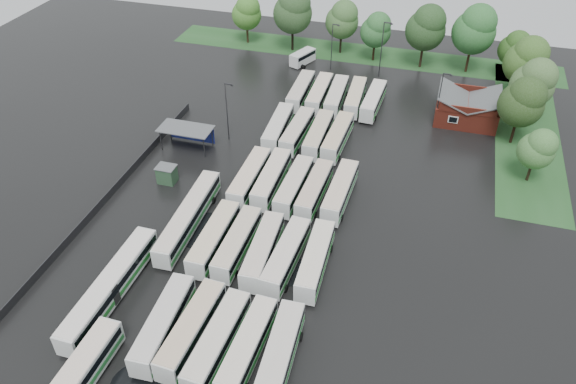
# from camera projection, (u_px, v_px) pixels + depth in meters

# --- Properties ---
(ground) EXTENTS (160.00, 160.00, 0.00)m
(ground) POSITION_uv_depth(u_px,v_px,m) (244.00, 264.00, 67.46)
(ground) COLOR black
(ground) RESTS_ON ground
(brick_building) EXTENTS (10.07, 8.60, 5.39)m
(brick_building) POSITION_uv_depth(u_px,v_px,m) (467.00, 110.00, 93.51)
(brick_building) COLOR maroon
(brick_building) RESTS_ON ground
(wash_shed) EXTENTS (8.20, 4.20, 3.58)m
(wash_shed) POSITION_uv_depth(u_px,v_px,m) (187.00, 130.00, 86.30)
(wash_shed) COLOR #2D2D30
(wash_shed) RESTS_ON ground
(utility_hut) EXTENTS (2.70, 2.20, 2.62)m
(utility_hut) POSITION_uv_depth(u_px,v_px,m) (167.00, 174.00, 79.91)
(utility_hut) COLOR #25432A
(utility_hut) RESTS_ON ground
(grass_strip_north) EXTENTS (80.00, 10.00, 0.01)m
(grass_strip_north) POSITION_uv_depth(u_px,v_px,m) (360.00, 54.00, 116.38)
(grass_strip_north) COLOR #1F491E
(grass_strip_north) RESTS_ON ground
(grass_strip_east) EXTENTS (10.00, 50.00, 0.01)m
(grass_strip_east) POSITION_uv_depth(u_px,v_px,m) (527.00, 129.00, 92.41)
(grass_strip_east) COLOR #1F491E
(grass_strip_east) RESTS_ON ground
(west_fence) EXTENTS (0.10, 50.00, 1.20)m
(west_fence) POSITION_uv_depth(u_px,v_px,m) (114.00, 190.00, 78.19)
(west_fence) COLOR #2D2D30
(west_fence) RESTS_ON ground
(bus_r1c0) EXTENTS (3.09, 11.88, 3.28)m
(bus_r1c0) POSITION_uv_depth(u_px,v_px,m) (164.00, 324.00, 57.97)
(bus_r1c0) COLOR silver
(bus_r1c0) RESTS_ON ground
(bus_r1c1) EXTENTS (2.98, 11.85, 3.27)m
(bus_r1c1) POSITION_uv_depth(u_px,v_px,m) (192.00, 329.00, 57.39)
(bus_r1c1) COLOR silver
(bus_r1c1) RESTS_ON ground
(bus_r1c2) EXTENTS (3.00, 11.86, 3.28)m
(bus_r1c2) POSITION_uv_depth(u_px,v_px,m) (218.00, 341.00, 56.25)
(bus_r1c2) COLOR silver
(bus_r1c2) RESTS_ON ground
(bus_r1c3) EXTENTS (2.78, 11.43, 3.16)m
(bus_r1c3) POSITION_uv_depth(u_px,v_px,m) (248.00, 346.00, 55.78)
(bus_r1c3) COLOR silver
(bus_r1c3) RESTS_ON ground
(bus_r1c4) EXTENTS (3.10, 12.06, 3.33)m
(bus_r1c4) POSITION_uv_depth(u_px,v_px,m) (279.00, 356.00, 54.77)
(bus_r1c4) COLOR silver
(bus_r1c4) RESTS_ON ground
(bus_r2c0) EXTENTS (2.56, 11.83, 3.29)m
(bus_r2c0) POSITION_uv_depth(u_px,v_px,m) (214.00, 238.00, 68.39)
(bus_r2c0) COLOR silver
(bus_r2c0) RESTS_ON ground
(bus_r2c1) EXTENTS (2.50, 11.48, 3.19)m
(bus_r2c1) POSITION_uv_depth(u_px,v_px,m) (237.00, 243.00, 67.76)
(bus_r2c1) COLOR silver
(bus_r2c1) RESTS_ON ground
(bus_r2c2) EXTENTS (3.04, 11.72, 3.23)m
(bus_r2c2) POSITION_uv_depth(u_px,v_px,m) (263.00, 251.00, 66.69)
(bus_r2c2) COLOR silver
(bus_r2c2) RESTS_ON ground
(bus_r2c3) EXTENTS (2.98, 11.71, 3.23)m
(bus_r2c3) POSITION_uv_depth(u_px,v_px,m) (286.00, 256.00, 65.97)
(bus_r2c3) COLOR silver
(bus_r2c3) RESTS_ON ground
(bus_r2c4) EXTENTS (2.86, 11.72, 3.24)m
(bus_r2c4) POSITION_uv_depth(u_px,v_px,m) (315.00, 260.00, 65.45)
(bus_r2c4) COLOR silver
(bus_r2c4) RESTS_ON ground
(bus_r3c0) EXTENTS (2.55, 11.90, 3.31)m
(bus_r3c0) POSITION_uv_depth(u_px,v_px,m) (250.00, 177.00, 78.42)
(bus_r3c0) COLOR silver
(bus_r3c0) RESTS_ON ground
(bus_r3c1) EXTENTS (2.66, 11.87, 3.30)m
(bus_r3c1) POSITION_uv_depth(u_px,v_px,m) (271.00, 179.00, 78.19)
(bus_r3c1) COLOR silver
(bus_r3c1) RESTS_ON ground
(bus_r3c2) EXTENTS (2.72, 11.53, 3.20)m
(bus_r3c2) POSITION_uv_depth(u_px,v_px,m) (294.00, 186.00, 76.98)
(bus_r3c2) COLOR silver
(bus_r3c2) RESTS_ON ground
(bus_r3c3) EXTENTS (2.76, 11.41, 3.16)m
(bus_r3c3) POSITION_uv_depth(u_px,v_px,m) (314.00, 190.00, 76.32)
(bus_r3c3) COLOR silver
(bus_r3c3) RESTS_ON ground
(bus_r3c4) EXTENTS (2.82, 11.91, 3.30)m
(bus_r3c4) POSITION_uv_depth(u_px,v_px,m) (340.00, 191.00, 75.88)
(bus_r3c4) COLOR silver
(bus_r3c4) RESTS_ON ground
(bus_r4c0) EXTENTS (3.07, 11.85, 3.27)m
(bus_r4c0) POSITION_uv_depth(u_px,v_px,m) (278.00, 128.00, 89.21)
(bus_r4c0) COLOR silver
(bus_r4c0) RESTS_ON ground
(bus_r4c1) EXTENTS (2.81, 11.48, 3.17)m
(bus_r4c1) POSITION_uv_depth(u_px,v_px,m) (297.00, 131.00, 88.46)
(bus_r4c1) COLOR silver
(bus_r4c1) RESTS_ON ground
(bus_r4c2) EXTENTS (2.54, 11.58, 3.22)m
(bus_r4c2) POSITION_uv_depth(u_px,v_px,m) (318.00, 135.00, 87.54)
(bus_r4c2) COLOR silver
(bus_r4c2) RESTS_ON ground
(bus_r4c3) EXTENTS (2.87, 11.78, 3.26)m
(bus_r4c3) POSITION_uv_depth(u_px,v_px,m) (338.00, 137.00, 86.98)
(bus_r4c3) COLOR silver
(bus_r4c3) RESTS_ON ground
(bus_r5c0) EXTENTS (2.77, 11.82, 3.27)m
(bus_r5c0) POSITION_uv_depth(u_px,v_px,m) (301.00, 91.00, 99.14)
(bus_r5c0) COLOR silver
(bus_r5c0) RESTS_ON ground
(bus_r5c1) EXTENTS (2.75, 11.81, 3.27)m
(bus_r5c1) POSITION_uv_depth(u_px,v_px,m) (319.00, 94.00, 98.41)
(bus_r5c1) COLOR silver
(bus_r5c1) RESTS_ON ground
(bus_r5c2) EXTENTS (2.92, 11.70, 3.23)m
(bus_r5c2) POSITION_uv_depth(u_px,v_px,m) (336.00, 96.00, 97.69)
(bus_r5c2) COLOR silver
(bus_r5c2) RESTS_ON ground
(bus_r5c3) EXTENTS (2.87, 11.37, 3.14)m
(bus_r5c3) POSITION_uv_depth(u_px,v_px,m) (355.00, 97.00, 97.47)
(bus_r5c3) COLOR silver
(bus_r5c3) RESTS_ON ground
(bus_r5c4) EXTENTS (2.87, 11.55, 3.19)m
(bus_r5c4) POSITION_uv_depth(u_px,v_px,m) (373.00, 101.00, 96.48)
(bus_r5c4) COLOR silver
(bus_r5c4) RESTS_ON ground
(artic_bus_west_b) EXTENTS (2.94, 17.01, 3.14)m
(artic_bus_west_b) POSITION_uv_depth(u_px,v_px,m) (189.00, 216.00, 71.79)
(artic_bus_west_b) COLOR silver
(artic_bus_west_b) RESTS_ON ground
(artic_bus_west_c) EXTENTS (2.63, 17.49, 3.24)m
(artic_bus_west_c) POSITION_uv_depth(u_px,v_px,m) (111.00, 287.00, 62.04)
(artic_bus_west_c) COLOR silver
(artic_bus_west_c) RESTS_ON ground
(minibus) EXTENTS (4.27, 6.30, 2.58)m
(minibus) POSITION_uv_depth(u_px,v_px,m) (303.00, 57.00, 111.54)
(minibus) COLOR silver
(minibus) RESTS_ON ground
(tree_north_0) EXTENTS (6.22, 6.22, 10.30)m
(tree_north_0) POSITION_uv_depth(u_px,v_px,m) (247.00, 12.00, 116.93)
(tree_north_0) COLOR #372516
(tree_north_0) RESTS_ON ground
(tree_north_1) EXTENTS (7.92, 7.92, 13.13)m
(tree_north_1) POSITION_uv_depth(u_px,v_px,m) (293.00, 10.00, 112.68)
(tree_north_1) COLOR black
(tree_north_1) RESTS_ON ground
(tree_north_2) EXTENTS (6.70, 6.70, 11.10)m
(tree_north_2) POSITION_uv_depth(u_px,v_px,m) (343.00, 19.00, 112.37)
(tree_north_2) COLOR black
(tree_north_2) RESTS_ON ground
(tree_north_3) EXTENTS (6.06, 6.06, 10.04)m
(tree_north_3) POSITION_uv_depth(u_px,v_px,m) (377.00, 29.00, 109.81)
(tree_north_3) COLOR black
(tree_north_3) RESTS_ON ground
(tree_north_4) EXTENTS (7.63, 7.63, 12.64)m
(tree_north_4) POSITION_uv_depth(u_px,v_px,m) (427.00, 27.00, 106.29)
(tree_north_4) COLOR black
(tree_north_4) RESTS_ON ground
(tree_north_5) EXTENTS (8.13, 8.13, 13.46)m
(tree_north_5) POSITION_uv_depth(u_px,v_px,m) (475.00, 29.00, 104.21)
(tree_north_5) COLOR #352114
(tree_north_5) RESTS_ON ground
(tree_north_6) EXTENTS (5.70, 5.70, 9.45)m
(tree_north_6) POSITION_uv_depth(u_px,v_px,m) (515.00, 48.00, 103.68)
(tree_north_6) COLOR black
(tree_north_6) RESTS_ON ground
(tree_east_0) EXTENTS (5.19, 5.19, 8.60)m
(tree_east_0) POSITION_uv_depth(u_px,v_px,m) (538.00, 148.00, 77.54)
(tree_east_0) COLOR black
(tree_east_0) RESTS_ON ground
(tree_east_1) EXTENTS (6.92, 6.92, 11.47)m
(tree_east_1) POSITION_uv_depth(u_px,v_px,m) (523.00, 101.00, 84.48)
(tree_east_1) COLOR black
(tree_east_1) RESTS_ON ground
(tree_east_2) EXTENTS (7.07, 7.07, 11.72)m
(tree_east_2) POSITION_uv_depth(u_px,v_px,m) (534.00, 82.00, 89.15)
(tree_east_2) COLOR black
(tree_east_2) RESTS_ON ground
(tree_east_3) EXTENTS (7.33, 7.33, 12.14)m
(tree_east_3) POSITION_uv_depth(u_px,v_px,m) (527.00, 60.00, 95.27)
(tree_east_3) COLOR #32251A
(tree_east_3) RESTS_ON ground
(tree_east_4) EXTENTS (4.53, 4.50, 7.45)m
(tree_east_4) POSITION_uv_depth(u_px,v_px,m) (520.00, 54.00, 104.72)
(tree_east_4) COLOR #321F14
(tree_east_4) RESTS_ON ground
(lamp_post_ne) EXTENTS (1.48, 0.29, 9.63)m
(lamp_post_ne) POSITION_uv_depth(u_px,v_px,m) (440.00, 96.00, 89.53)
(lamp_post_ne) COLOR #2D2D30
(lamp_post_ne) RESTS_ON ground
(lamp_post_nw) EXTENTS (1.52, 0.30, 9.86)m
(lamp_post_nw) POSITION_uv_depth(u_px,v_px,m) (227.00, 108.00, 86.35)
(lamp_post_nw) COLOR #2D2D30
(lamp_post_nw) RESTS_ON ground
(lamp_post_back_w) EXTENTS (1.41, 0.27, 9.16)m
(lamp_post_back_w) POSITION_uv_depth(u_px,v_px,m) (333.00, 44.00, 107.16)
(lamp_post_back_w) COLOR #2D2D30
(lamp_post_back_w) RESTS_ON ground
(lamp_post_back_e) EXTENTS (1.65, 0.32, 10.74)m
(lamp_post_back_e) POSITION_uv_depth(u_px,v_px,m) (383.00, 46.00, 104.06)
(lamp_post_back_e) COLOR #2D2D30
(lamp_post_back_e) RESTS_ON ground
(puddle_0) EXTENTS (4.92, 4.92, 0.01)m
(puddle_0) POSITION_uv_depth(u_px,v_px,m) (135.00, 384.00, 54.34)
(puddle_0) COLOR black
(puddle_0) RESTS_ON ground
(puddle_2) EXTENTS (7.34, 7.34, 0.01)m
(puddle_2) POSITION_uv_depth(u_px,v_px,m) (205.00, 231.00, 72.23)
(puddle_2) COLOR black
(puddle_2) RESTS_ON ground
(puddle_3) EXTENTS (5.15, 5.15, 0.01)m
(puddle_3) POSITION_uv_depth(u_px,v_px,m) (288.00, 271.00, 66.51)
(puddle_3) COLOR black
(puddle_3) RESTS_ON ground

